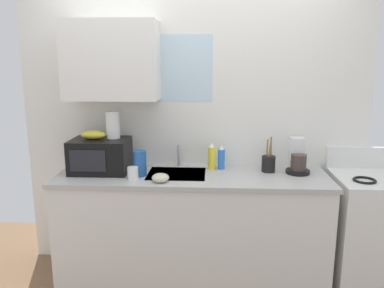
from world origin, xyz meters
name	(u,v)px	position (x,y,z in m)	size (l,w,h in m)	color
kitchen_wall_assembly	(181,114)	(-0.11, 0.31, 1.34)	(2.94, 0.42, 2.50)	white
counter_unit	(192,226)	(0.00, 0.00, 0.46)	(2.17, 0.63, 0.90)	white
sink_faucet	(179,156)	(-0.13, 0.24, 1.00)	(0.03, 0.03, 0.19)	#B2B5BA
stove_range	(369,230)	(1.43, 0.00, 0.46)	(0.60, 0.60, 1.08)	white
microwave	(100,155)	(-0.75, 0.05, 1.04)	(0.46, 0.35, 0.27)	black
banana_bunch	(93,135)	(-0.80, 0.05, 1.20)	(0.20, 0.11, 0.07)	gold
paper_towel_roll	(113,125)	(-0.65, 0.10, 1.28)	(0.11, 0.11, 0.22)	white
coffee_maker	(298,160)	(0.85, 0.11, 1.00)	(0.19, 0.21, 0.28)	black
dish_soap_bottle_yellow	(212,157)	(0.15, 0.16, 1.01)	(0.06, 0.06, 0.23)	yellow
dish_soap_bottle_blue	(221,158)	(0.24, 0.18, 0.99)	(0.06, 0.06, 0.20)	blue
cereal_canister	(140,163)	(-0.41, -0.05, 1.00)	(0.10, 0.10, 0.20)	#2659A5
mug_white	(133,173)	(-0.45, -0.14, 0.95)	(0.08, 0.08, 0.10)	white
utensil_crock	(268,163)	(0.62, 0.12, 0.97)	(0.11, 0.11, 0.29)	black
small_bowl	(160,178)	(-0.23, -0.20, 0.93)	(0.13, 0.13, 0.07)	beige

